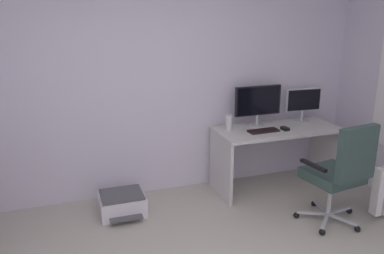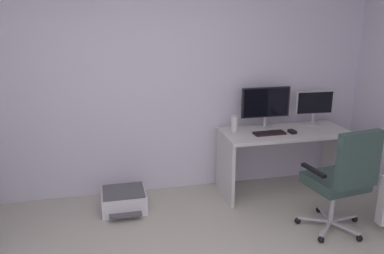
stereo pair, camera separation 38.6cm
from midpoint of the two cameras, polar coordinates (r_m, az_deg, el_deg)
wall_back at (r=4.36m, az=-10.79°, el=7.26°), size 5.19×0.10×2.68m
desk at (r=4.65m, az=9.53°, el=-2.44°), size 1.40×0.60×0.72m
monitor_main at (r=4.58m, az=6.92°, el=3.48°), size 0.56×0.18×0.46m
monitor_secondary at (r=4.87m, az=13.25°, el=3.49°), size 0.45×0.18×0.39m
keyboard at (r=4.43m, az=7.61°, el=-0.57°), size 0.34×0.14×0.02m
computer_mouse at (r=4.53m, az=10.63°, el=-0.26°), size 0.07×0.10×0.03m
desktop_speaker at (r=4.44m, az=2.75°, el=0.60°), size 0.07×0.07×0.17m
office_chair at (r=3.95m, az=17.67°, el=-5.88°), size 0.62×0.64×1.04m
printer at (r=4.28m, az=-12.43°, el=-10.55°), size 0.45×0.47×0.22m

